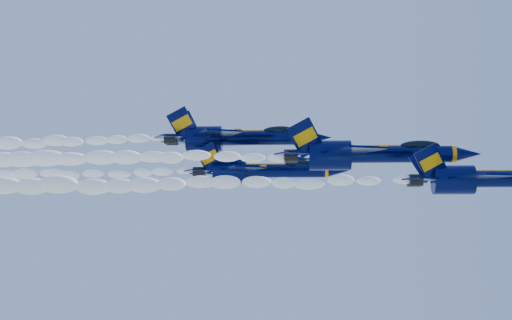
# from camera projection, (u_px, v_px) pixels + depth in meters

# --- Properties ---
(jet_lead) EXTENTS (16.99, 13.94, 6.31)m
(jet_lead) POSITION_uv_depth(u_px,v_px,m) (492.00, 178.00, 63.47)
(jet_lead) COLOR #000534
(smoke_trail_jet_lead) EXTENTS (51.98, 2.17, 1.95)m
(smoke_trail_jet_lead) POSITION_uv_depth(u_px,v_px,m) (124.00, 185.00, 65.34)
(smoke_trail_jet_lead) COLOR white
(jet_second) EXTENTS (19.53, 16.02, 7.26)m
(jet_second) POSITION_uv_depth(u_px,v_px,m) (369.00, 154.00, 70.99)
(jet_second) COLOR #000534
(smoke_trail_jet_second) EXTENTS (51.98, 2.49, 2.24)m
(smoke_trail_jet_second) POSITION_uv_depth(u_px,v_px,m) (32.00, 160.00, 72.93)
(smoke_trail_jet_second) COLOR white
(jet_third) EXTENTS (17.21, 14.11, 6.39)m
(jet_third) POSITION_uv_depth(u_px,v_px,m) (261.00, 171.00, 79.04)
(jet_third) COLOR #000534
(jet_fourth) EXTENTS (19.58, 16.06, 7.28)m
(jet_fourth) POSITION_uv_depth(u_px,v_px,m) (237.00, 138.00, 83.76)
(jet_fourth) COLOR #000534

